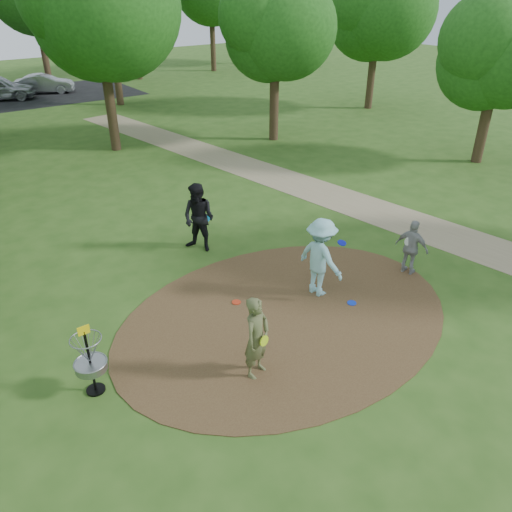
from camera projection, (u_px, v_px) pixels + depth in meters
ground at (286, 317)px, 11.76m from camera, size 100.00×100.00×0.00m
dirt_clearing at (286, 316)px, 11.75m from camera, size 8.40×8.40×0.02m
footpath at (400, 219)px, 16.53m from camera, size 7.55×39.89×0.01m
parking_lot at (30, 97)px, 33.96m from camera, size 14.00×8.00×0.01m
player_observer_with_disc at (257, 338)px, 9.64m from camera, size 0.76×0.63×1.78m
player_throwing_with_disc at (320, 258)px, 12.17m from camera, size 1.28×1.37×2.04m
player_walking_with_disc at (199, 218)px, 14.22m from camera, size 1.13×1.22×2.02m
player_waiting_with_disc at (412, 248)px, 13.15m from camera, size 0.58×0.97×1.54m
disc_ground_cyan at (255, 308)px, 12.01m from camera, size 0.22×0.22×0.02m
disc_ground_blue at (352, 303)px, 12.21m from camera, size 0.22×0.22×0.02m
disc_ground_red at (236, 302)px, 12.24m from camera, size 0.22×0.22×0.02m
car_right at (44, 84)px, 34.68m from camera, size 4.08×2.79×1.27m
disc_golf_basket at (89, 355)px, 9.22m from camera, size 0.63×0.63×1.54m
tree_ring at (118, 40)px, 16.30m from camera, size 37.36×45.77×9.19m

